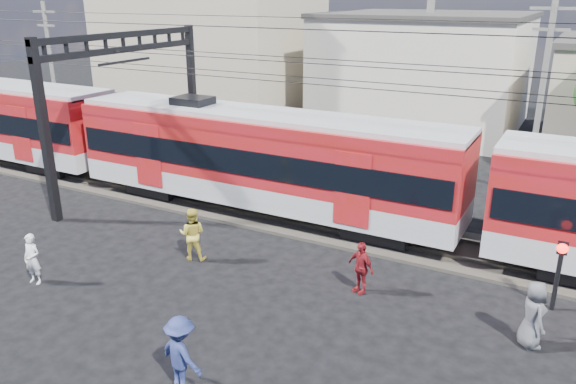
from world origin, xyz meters
name	(u,v)px	position (x,y,z in m)	size (l,w,h in m)	color
ground	(214,333)	(0.00, 0.00, 0.00)	(120.00, 120.00, 0.00)	black
track_bed	(336,226)	(0.00, 8.00, 0.06)	(70.00, 3.40, 0.12)	#2D2823
rail_near	(328,230)	(0.00, 7.25, 0.18)	(70.00, 0.12, 0.12)	#59544C
rail_far	(344,217)	(0.00, 8.75, 0.18)	(70.00, 0.12, 0.12)	#59544C
commuter_train	(265,157)	(-3.08, 8.00, 2.40)	(50.30, 3.08, 4.17)	black
catenary	(150,77)	(-8.65, 8.00, 5.14)	(70.00, 9.30, 7.52)	black
building_west	(211,48)	(-17.00, 24.00, 4.66)	(14.28, 10.20, 9.30)	tan
building_midwest	(426,70)	(-2.00, 27.00, 3.66)	(12.24, 12.24, 7.30)	beige
utility_pole_mid	(541,94)	(6.00, 15.00, 4.53)	(1.80, 0.24, 8.50)	slate
utility_pole_west	(51,64)	(-22.00, 14.00, 4.28)	(1.80, 0.24, 8.00)	slate
pedestrian_a	(32,259)	(-6.46, -0.34, 0.81)	(0.59, 0.39, 1.61)	white
pedestrian_b	(192,234)	(-3.16, 3.30, 0.91)	(0.88, 0.69, 1.82)	gold
pedestrian_c	(181,354)	(0.68, -2.12, 0.92)	(1.19, 0.68, 1.84)	navy
pedestrian_d	(361,267)	(2.58, 3.88, 0.82)	(0.96, 0.40, 1.63)	maroon
pedestrian_e	(533,314)	(7.37, 3.37, 0.90)	(0.88, 0.57, 1.80)	#515257
crossing_signal	(560,263)	(7.76, 5.52, 1.46)	(0.31, 0.31, 2.10)	black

